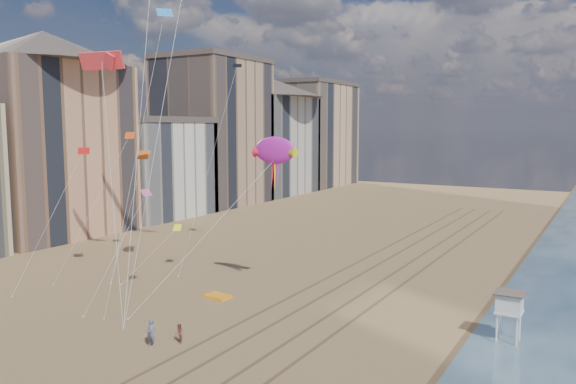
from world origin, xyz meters
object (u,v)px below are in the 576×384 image
Objects in this scene: lifeguard_stand at (509,304)px; show_kite at (275,151)px; grounded_kite at (218,296)px; kite_flyer_a at (151,333)px; kite_flyer_b at (179,333)px.

show_kite is (-20.39, 1.22, 10.38)m from lifeguard_stand.
show_kite reaches higher than grounded_kite.
grounded_kite is 1.19× the size of kite_flyer_a.
lifeguard_stand is at bearing 74.71° from kite_flyer_b.
lifeguard_stand is at bearing 27.31° from kite_flyer_a.
show_kite is 12.67× the size of kite_flyer_b.
kite_flyer_b is (4.18, -9.90, 0.58)m from grounded_kite.
kite_flyer_a is at bearing -93.80° from show_kite.
kite_flyer_a is at bearing -69.50° from grounded_kite.
kite_flyer_a is (2.90, -11.33, 0.86)m from grounded_kite.
grounded_kite is 1.64× the size of kite_flyer_b.
grounded_kite is at bearing -137.83° from show_kite.
grounded_kite is 10.76m from kite_flyer_b.
lifeguard_stand is 1.83× the size of kite_flyer_a.
show_kite is 19.23m from kite_flyer_a.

